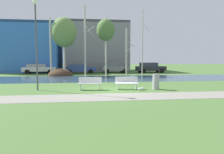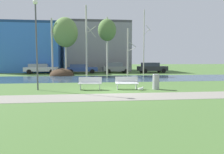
{
  "view_description": "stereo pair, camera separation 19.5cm",
  "coord_description": "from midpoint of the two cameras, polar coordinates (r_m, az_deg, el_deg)",
  "views": [
    {
      "loc": [
        -1.58,
        -13.7,
        2.1
      ],
      "look_at": [
        0.29,
        0.96,
        0.83
      ],
      "focal_mm": 33.52,
      "sensor_mm": 36.0,
      "label": 1
    },
    {
      "loc": [
        -1.38,
        -13.73,
        2.1
      ],
      "look_at": [
        0.29,
        0.96,
        0.83
      ],
      "focal_mm": 33.52,
      "sensor_mm": 36.0,
      "label": 2
    }
  ],
  "objects": [
    {
      "name": "trash_bin",
      "position": [
        14.84,
        11.5,
        -1.2
      ],
      "size": [
        0.49,
        0.49,
        1.06
      ],
      "color": "#999B9E",
      "rests_on": "ground"
    },
    {
      "name": "birch_far_left",
      "position": [
        28.05,
        -16.52,
        8.02
      ],
      "size": [
        1.45,
        2.3,
        7.28
      ],
      "color": "#BCB7A8",
      "rests_on": "ground"
    },
    {
      "name": "birch_center_right",
      "position": [
        28.11,
        3.83,
        6.96
      ],
      "size": [
        1.24,
        2.12,
        6.16
      ],
      "color": "#BCB7A8",
      "rests_on": "ground"
    },
    {
      "name": "birch_right",
      "position": [
        29.33,
        8.15,
        9.44
      ],
      "size": [
        0.97,
        1.74,
        8.77
      ],
      "color": "#BCB7A8",
      "rests_on": "ground"
    },
    {
      "name": "soil_mound",
      "position": [
        27.76,
        -14.08,
        0.41
      ],
      "size": [
        3.08,
        3.29,
        1.79
      ],
      "primitive_type": "ellipsoid",
      "color": "#423021",
      "rests_on": "ground"
    },
    {
      "name": "building_blue_store",
      "position": [
        38.71,
        -21.83,
        7.3
      ],
      "size": [
        10.36,
        9.54,
        7.91
      ],
      "color": "#3870C6",
      "rests_on": "ground"
    },
    {
      "name": "birch_center_left",
      "position": [
        27.3,
        -7.5,
        9.93
      ],
      "size": [
        1.37,
        2.47,
        8.9
      ],
      "color": "beige",
      "rests_on": "ground"
    },
    {
      "name": "river_band",
      "position": [
        22.75,
        -3.48,
        -0.4
      ],
      "size": [
        80.0,
        7.66,
        0.01
      ],
      "primitive_type": "cube",
      "color": "#2D475B",
      "rests_on": "ground"
    },
    {
      "name": "parked_van_nearest_white",
      "position": [
        32.41,
        -19.5,
        2.24
      ],
      "size": [
        4.84,
        2.24,
        1.42
      ],
      "color": "silver",
      "rests_on": "ground"
    },
    {
      "name": "parked_wagon_fourth_dark",
      "position": [
        33.08,
        10.2,
        2.6
      ],
      "size": [
        4.63,
        2.19,
        1.57
      ],
      "color": "#282B30",
      "rests_on": "ground"
    },
    {
      "name": "parked_sedan_second_blue",
      "position": [
        31.6,
        -9.12,
        2.35
      ],
      "size": [
        4.84,
        2.39,
        1.35
      ],
      "color": "#2D4793",
      "rests_on": "ground"
    },
    {
      "name": "seagull",
      "position": [
        14.09,
        7.46,
        -3.18
      ],
      "size": [
        0.44,
        0.16,
        0.26
      ],
      "color": "white",
      "rests_on": "ground"
    },
    {
      "name": "bench_left",
      "position": [
        14.39,
        -6.35,
        -1.63
      ],
      "size": [
        1.64,
        0.68,
        0.87
      ],
      "color": "silver",
      "rests_on": "ground"
    },
    {
      "name": "building_grey_warehouse",
      "position": [
        38.69,
        -4.42,
        8.08
      ],
      "size": [
        10.78,
        8.55,
        8.51
      ],
      "color": "gray",
      "rests_on": "ground"
    },
    {
      "name": "paved_path_strip",
      "position": [
        11.67,
        0.17,
        -5.45
      ],
      "size": [
        60.0,
        2.28,
        0.01
      ],
      "primitive_type": "cube",
      "color": "gray",
      "rests_on": "ground"
    },
    {
      "name": "streetlamp",
      "position": [
        15.08,
        -20.4,
        11.63
      ],
      "size": [
        0.32,
        0.32,
        6.01
      ],
      "color": "#4C4C51",
      "rests_on": "ground"
    },
    {
      "name": "parked_hatch_third_grey",
      "position": [
        31.8,
        0.43,
        2.6
      ],
      "size": [
        4.24,
        2.37,
        1.59
      ],
      "color": "slate",
      "rests_on": "ground"
    },
    {
      "name": "birch_left",
      "position": [
        28.48,
        -13.17,
        11.76
      ],
      "size": [
        3.22,
        3.22,
        7.52
      ],
      "color": "beige",
      "rests_on": "ground"
    },
    {
      "name": "birch_center",
      "position": [
        28.02,
        -1.92,
        12.6
      ],
      "size": [
        2.38,
        2.38,
        7.57
      ],
      "color": "beige",
      "rests_on": "ground"
    },
    {
      "name": "bench_right",
      "position": [
        14.65,
        3.67,
        -1.5
      ],
      "size": [
        1.64,
        0.68,
        0.87
      ],
      "color": "silver",
      "rests_on": "ground"
    },
    {
      "name": "ground_plane",
      "position": [
        23.85,
        -3.65,
        -0.16
      ],
      "size": [
        120.0,
        120.0,
        0.0
      ],
      "primitive_type": "plane",
      "color": "#476B33"
    }
  ]
}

